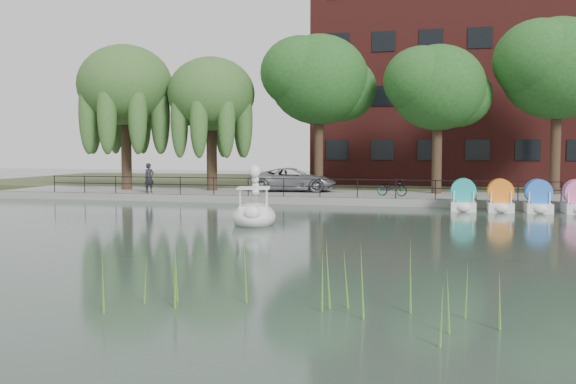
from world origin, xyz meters
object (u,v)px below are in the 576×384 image
at_px(bicycle, 392,187).
at_px(swan_boat, 254,211).
at_px(pedestrian, 149,176).
at_px(minivan, 293,178).

distance_m(bicycle, swan_boat, 11.81).
relative_size(pedestrian, swan_boat, 0.65).
height_order(minivan, bicycle, minivan).
relative_size(minivan, bicycle, 3.40).
distance_m(minivan, swan_boat, 13.21).
xyz_separation_m(pedestrian, swan_boat, (9.44, -10.14, -0.88)).
distance_m(pedestrian, swan_boat, 13.88).
bearing_deg(minivan, pedestrian, 103.77).
bearing_deg(pedestrian, swan_boat, -104.73).
relative_size(bicycle, pedestrian, 0.87).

